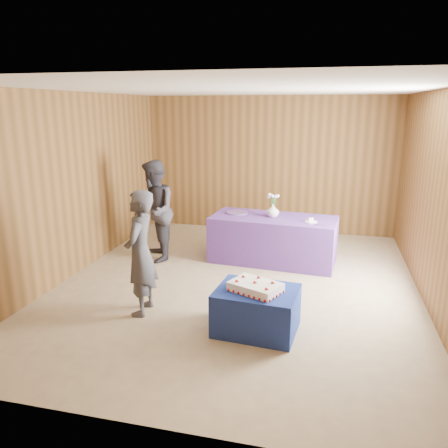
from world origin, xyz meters
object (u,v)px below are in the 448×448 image
(sheet_cake, at_px, (255,287))
(guest_left, at_px, (140,253))
(cake_table, at_px, (257,310))
(guest_right, at_px, (154,211))
(vase, at_px, (273,211))
(serving_table, at_px, (273,239))

(sheet_cake, bearing_deg, guest_left, -163.20)
(cake_table, relative_size, sheet_cake, 1.35)
(guest_right, bearing_deg, sheet_cake, 17.70)
(guest_left, xyz_separation_m, guest_right, (-0.58, 1.85, 0.06))
(sheet_cake, bearing_deg, vase, 116.44)
(serving_table, distance_m, guest_left, 2.64)
(vase, height_order, guest_right, guest_right)
(vase, xyz_separation_m, guest_right, (-1.89, -0.40, -0.02))
(cake_table, xyz_separation_m, vase, (-0.14, 2.39, 0.61))
(serving_table, bearing_deg, vase, 148.89)
(guest_left, bearing_deg, serving_table, 144.59)
(vase, relative_size, guest_right, 0.13)
(cake_table, xyz_separation_m, sheet_cake, (-0.01, -0.04, 0.30))
(serving_table, height_order, guest_left, guest_left)
(cake_table, xyz_separation_m, serving_table, (-0.12, 2.37, 0.12))
(vase, distance_m, guest_right, 1.93)
(serving_table, bearing_deg, sheet_cake, -82.28)
(cake_table, relative_size, vase, 4.28)
(serving_table, xyz_separation_m, vase, (-0.02, 0.02, 0.48))
(guest_left, distance_m, guest_right, 1.94)
(vase, bearing_deg, guest_right, -167.95)
(guest_left, bearing_deg, cake_table, 80.15)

